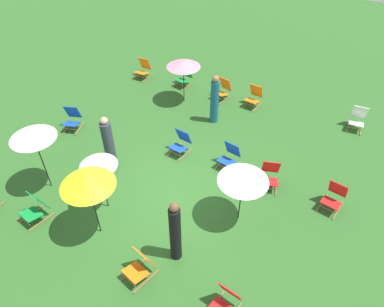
{
  "coord_description": "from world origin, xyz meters",
  "views": [
    {
      "loc": [
        3.34,
        -5.88,
        7.35
      ],
      "look_at": [
        0.0,
        1.2,
        0.5
      ],
      "focal_mm": 32.76,
      "sensor_mm": 36.0,
      "label": 1
    }
  ],
  "objects": [
    {
      "name": "ground_plane",
      "position": [
        0.0,
        0.0,
        0.0
      ],
      "size": [
        40.0,
        40.0,
        0.0
      ],
      "primitive_type": "plane",
      "color": "#2D6026"
    },
    {
      "name": "deckchair_0",
      "position": [
        -2.81,
        -2.32,
        0.37
      ],
      "size": [
        0.63,
        0.84,
        0.83
      ],
      "rotation": [
        0.0,
        0.0,
        -0.22
      ],
      "color": "olive",
      "rests_on": "ground"
    },
    {
      "name": "deckchair_1",
      "position": [
        4.1,
        1.36,
        0.37
      ],
      "size": [
        0.63,
        0.85,
        0.83
      ],
      "rotation": [
        0.0,
        0.0,
        -0.22
      ],
      "color": "olive",
      "rests_on": "ground"
    },
    {
      "name": "deckchair_2",
      "position": [
        4.29,
        5.38,
        0.37
      ],
      "size": [
        0.49,
        0.77,
        0.83
      ],
      "rotation": [
        0.0,
        0.0,
        0.02
      ],
      "color": "olive",
      "rests_on": "ground"
    },
    {
      "name": "deckchair_5",
      "position": [
        0.66,
        5.23,
        0.37
      ],
      "size": [
        0.59,
        0.83,
        0.83
      ],
      "rotation": [
        0.0,
        0.0,
        -0.16
      ],
      "color": "olive",
      "rests_on": "ground"
    },
    {
      "name": "deckchair_6",
      "position": [
        -4.21,
        5.33,
        0.37
      ],
      "size": [
        0.5,
        0.78,
        0.83
      ],
      "rotation": [
        0.0,
        0.0,
        -0.04
      ],
      "color": "olive",
      "rests_on": "ground"
    },
    {
      "name": "deckchair_7",
      "position": [
        -4.54,
        1.22,
        0.37
      ],
      "size": [
        0.68,
        0.87,
        0.83
      ],
      "rotation": [
        0.0,
        0.0,
        0.31
      ],
      "color": "olive",
      "rests_on": "ground"
    },
    {
      "name": "deckchair_8",
      "position": [
        0.51,
        -2.57,
        0.37
      ],
      "size": [
        0.68,
        0.87,
        0.83
      ],
      "rotation": [
        0.0,
        0.0,
        -0.3
      ],
      "color": "olive",
      "rests_on": "ground"
    },
    {
      "name": "deckchair_9",
      "position": [
        -0.6,
        1.65,
        0.37
      ],
      "size": [
        0.59,
        0.83,
        0.83
      ],
      "rotation": [
        0.0,
        0.0,
        -0.17
      ],
      "color": "olive",
      "rests_on": "ground"
    },
    {
      "name": "deckchair_10",
      "position": [
        2.51,
        -2.53,
        0.37
      ],
      "size": [
        0.62,
        0.84,
        0.83
      ],
      "rotation": [
        0.0,
        0.0,
        -0.2
      ],
      "color": "olive",
      "rests_on": "ground"
    },
    {
      "name": "deckchair_11",
      "position": [
        2.33,
        1.43,
        0.37
      ],
      "size": [
        0.66,
        0.86,
        0.83
      ],
      "rotation": [
        0.0,
        0.0,
        0.26
      ],
      "color": "olive",
      "rests_on": "ground"
    },
    {
      "name": "deckchair_12",
      "position": [
        -0.59,
        5.21,
        0.37
      ],
      "size": [
        0.69,
        0.87,
        0.83
      ],
      "rotation": [
        0.0,
        0.0,
        -0.31
      ],
      "color": "olive",
      "rests_on": "ground"
    },
    {
      "name": "deckchair_13",
      "position": [
        -2.36,
        5.46,
        0.37
      ],
      "size": [
        0.63,
        0.85,
        0.83
      ],
      "rotation": [
        0.0,
        0.0,
        -0.22
      ],
      "color": "olive",
      "rests_on": "ground"
    },
    {
      "name": "deckchair_14",
      "position": [
        1.01,
        1.71,
        0.37
      ],
      "size": [
        0.63,
        0.85,
        0.83
      ],
      "rotation": [
        0.0,
        0.0,
        -0.22
      ],
      "color": "olive",
      "rests_on": "ground"
    },
    {
      "name": "umbrella_0",
      "position": [
        -1.84,
        4.39,
        1.54
      ],
      "size": [
        1.23,
        1.23,
        1.65
      ],
      "color": "black",
      "rests_on": "ground"
    },
    {
      "name": "umbrella_1",
      "position": [
        1.95,
        -0.08,
        1.51
      ],
      "size": [
        1.24,
        1.24,
        1.66
      ],
      "color": "black",
      "rests_on": "ground"
    },
    {
      "name": "umbrella_2",
      "position": [
        -1.39,
        -1.21,
        1.65
      ],
      "size": [
        0.94,
        0.94,
        1.8
      ],
      "color": "black",
      "rests_on": "ground"
    },
    {
      "name": "umbrella_3",
      "position": [
        -3.32,
        -1.28,
        1.88
      ],
      "size": [
        1.19,
        1.19,
        2.01
      ],
      "color": "black",
      "rests_on": "ground"
    },
    {
      "name": "umbrella_4",
      "position": [
        -1.07,
        -1.98,
        1.81
      ],
      "size": [
        1.25,
        1.25,
        1.97
      ],
      "color": "black",
      "rests_on": "ground"
    },
    {
      "name": "person_0",
      "position": [
        -0.3,
        3.66,
        0.87
      ],
      "size": [
        0.39,
        0.39,
        1.79
      ],
      "rotation": [
        0.0,
        0.0,
        0.45
      ],
      "color": "#195972",
      "rests_on": "ground"
    },
    {
      "name": "person_1",
      "position": [
        1.0,
        -1.79,
        0.9
      ],
      "size": [
        0.35,
        0.35,
        1.87
      ],
      "rotation": [
        0.0,
        0.0,
        1.17
      ],
      "color": "black",
      "rests_on": "ground"
    },
    {
      "name": "person_2",
      "position": [
        -2.15,
        0.12,
        0.87
      ],
      "size": [
        0.36,
        0.36,
        1.85
      ],
      "rotation": [
        0.0,
        0.0,
        0.16
      ],
      "color": "#333847",
      "rests_on": "ground"
    }
  ]
}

